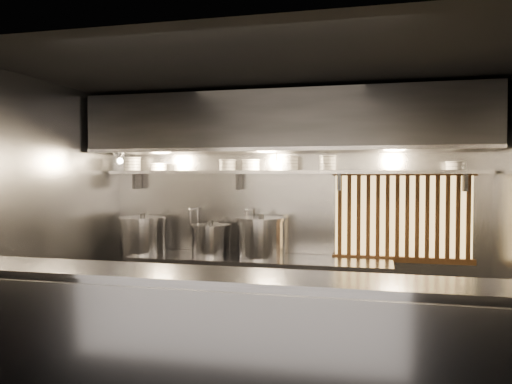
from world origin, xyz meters
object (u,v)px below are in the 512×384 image
at_px(pendant_bulb, 276,165).
at_px(stock_pot_right, 261,237).
at_px(heat_lamp, 119,156).
at_px(stock_pot_left, 143,235).
at_px(stock_pot_mid, 211,240).

distance_m(pendant_bulb, stock_pot_right, 0.85).
bearing_deg(heat_lamp, pendant_bulb, 11.00).
bearing_deg(pendant_bulb, stock_pot_left, -178.10).
relative_size(pendant_bulb, stock_pot_left, 0.29).
relative_size(stock_pot_left, stock_pot_right, 1.01).
xyz_separation_m(pendant_bulb, stock_pot_left, (-1.65, -0.05, -0.84)).
distance_m(stock_pot_left, stock_pot_right, 1.48).
bearing_deg(pendant_bulb, heat_lamp, -169.00).
xyz_separation_m(pendant_bulb, stock_pot_right, (-0.17, -0.05, -0.83)).
height_order(pendant_bulb, stock_pot_left, pendant_bulb).
relative_size(pendant_bulb, stock_pot_mid, 0.35).
xyz_separation_m(heat_lamp, stock_pot_left, (0.15, 0.29, -0.95)).
bearing_deg(pendant_bulb, stock_pot_right, -163.00).
bearing_deg(stock_pot_right, heat_lamp, -169.63).
distance_m(stock_pot_mid, stock_pot_right, 0.62).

